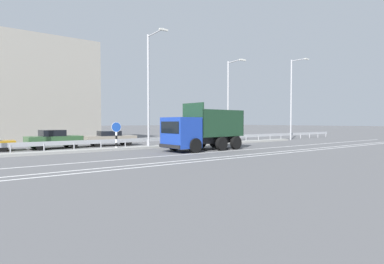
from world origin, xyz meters
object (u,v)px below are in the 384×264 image
(street_lamp_2, at_px, (229,98))
(parked_car_3, at_px, (110,138))
(street_lamp_3, at_px, (292,96))
(street_lamp_1, at_px, (150,85))
(dump_truck, at_px, (196,133))
(median_road_sign, at_px, (116,135))
(parked_car_2, at_px, (54,139))

(street_lamp_2, height_order, parked_car_3, street_lamp_2)
(parked_car_3, bearing_deg, street_lamp_3, 82.58)
(street_lamp_1, xyz_separation_m, parked_car_3, (-1.57, 4.71, -4.53))
(dump_truck, xyz_separation_m, median_road_sign, (-4.73, 4.03, -0.13))
(street_lamp_1, bearing_deg, median_road_sign, 174.78)
(street_lamp_1, height_order, street_lamp_3, street_lamp_3)
(dump_truck, distance_m, street_lamp_1, 5.79)
(street_lamp_1, relative_size, street_lamp_2, 1.14)
(parked_car_3, bearing_deg, street_lamp_2, 70.48)
(median_road_sign, height_order, parked_car_2, median_road_sign)
(parked_car_2, bearing_deg, street_lamp_2, 68.94)
(street_lamp_3, distance_m, parked_car_2, 26.64)
(street_lamp_2, relative_size, street_lamp_3, 0.85)
(parked_car_3, bearing_deg, street_lamp_1, 23.40)
(median_road_sign, bearing_deg, dump_truck, -40.46)
(parked_car_2, bearing_deg, dump_truck, 40.86)
(dump_truck, xyz_separation_m, parked_car_2, (-8.39, 8.32, -0.54))
(street_lamp_1, relative_size, parked_car_3, 2.03)
(street_lamp_2, height_order, parked_car_2, street_lamp_2)
(parked_car_2, xyz_separation_m, parked_car_3, (4.88, 0.16, -0.07))
(median_road_sign, xyz_separation_m, street_lamp_2, (11.68, -0.31, 3.43))
(street_lamp_1, bearing_deg, street_lamp_2, -0.36)
(dump_truck, distance_m, median_road_sign, 6.22)
(dump_truck, distance_m, street_lamp_2, 8.55)
(parked_car_2, distance_m, parked_car_3, 4.88)
(street_lamp_2, xyz_separation_m, street_lamp_3, (10.52, 0.16, 0.73))
(dump_truck, xyz_separation_m, street_lamp_2, (6.95, 3.72, 3.30))
(median_road_sign, bearing_deg, street_lamp_2, -1.52)
(street_lamp_3, bearing_deg, street_lamp_1, -179.70)
(street_lamp_2, distance_m, parked_car_3, 12.14)
(street_lamp_3, height_order, parked_car_3, street_lamp_3)
(dump_truck, height_order, street_lamp_1, street_lamp_1)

